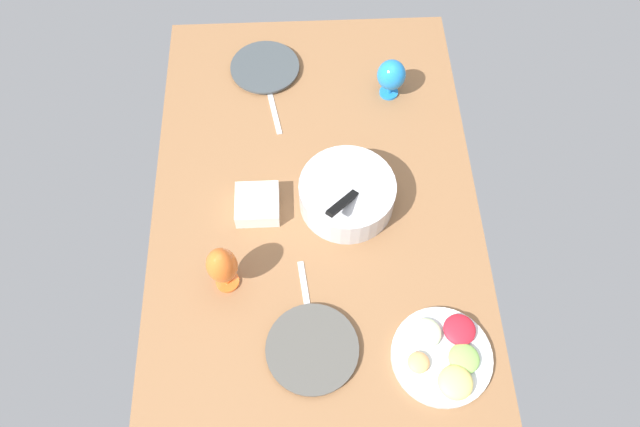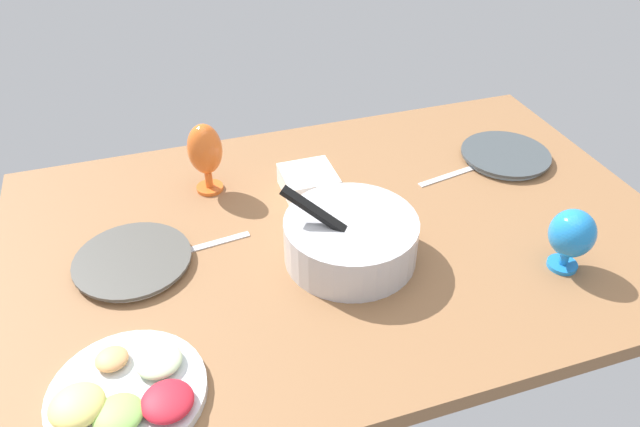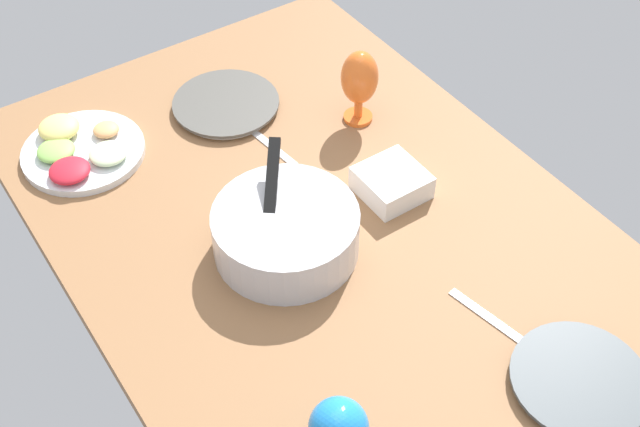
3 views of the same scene
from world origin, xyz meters
The scene contains 9 objects.
ground_plane centered at (0.00, 0.00, -2.00)cm, with size 160.00×104.00×4.00cm, color #8C603D.
dinner_plate_left centered at (-55.61, -16.23, 1.08)cm, with size 25.06×25.06×2.08cm.
dinner_plate_right centered at (48.82, -2.78, 1.03)cm, with size 26.26×26.26×1.97cm.
mixing_bowl centered at (1.41, 9.84, 5.62)cm, with size 30.04×30.04×17.98cm.
fruit_platter centered at (52.51, 33.81, 1.88)cm, with size 28.27×28.27×5.51cm.
hurricane_glass_orange centered at (27.22, -27.21, 11.71)cm, with size 8.84×8.84×19.26cm.
square_bowl_white centered at (2.55, -18.35, 3.24)cm, with size 13.58×13.58×5.83cm.
fork_by_left_plate centered at (-35.29, -12.89, 0.30)cm, with size 18.00×1.80×0.60cm, color silver.
fork_by_right_plate centered at (30.53, -4.37, 0.30)cm, with size 18.00×1.80×0.60cm, color silver.
Camera 3 is at (-96.42, 67.73, 129.15)cm, focal length 46.42 mm.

